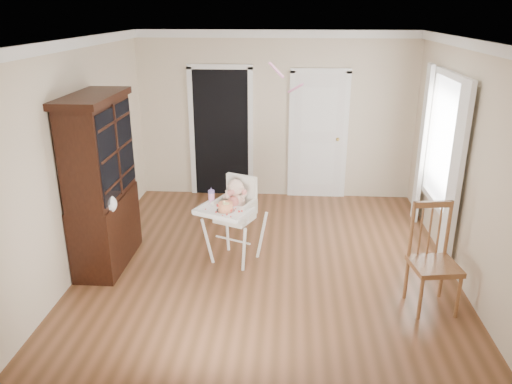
# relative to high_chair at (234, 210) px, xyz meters

# --- Properties ---
(floor) EXTENTS (5.00, 5.00, 0.00)m
(floor) POSITION_rel_high_chair_xyz_m (0.42, -0.08, -0.68)
(floor) COLOR brown
(floor) RESTS_ON ground
(ceiling) EXTENTS (5.00, 5.00, 0.00)m
(ceiling) POSITION_rel_high_chair_xyz_m (0.42, -0.08, 2.02)
(ceiling) COLOR white
(ceiling) RESTS_ON wall_back
(wall_back) EXTENTS (4.50, 0.00, 4.50)m
(wall_back) POSITION_rel_high_chair_xyz_m (0.42, 2.42, 0.67)
(wall_back) COLOR beige
(wall_back) RESTS_ON floor
(wall_left) EXTENTS (0.00, 5.00, 5.00)m
(wall_left) POSITION_rel_high_chair_xyz_m (-1.83, -0.08, 0.67)
(wall_left) COLOR beige
(wall_left) RESTS_ON floor
(wall_right) EXTENTS (0.00, 5.00, 5.00)m
(wall_right) POSITION_rel_high_chair_xyz_m (2.67, -0.08, 0.67)
(wall_right) COLOR beige
(wall_right) RESTS_ON floor
(crown_molding) EXTENTS (4.50, 5.00, 0.12)m
(crown_molding) POSITION_rel_high_chair_xyz_m (0.42, -0.08, 1.96)
(crown_molding) COLOR white
(crown_molding) RESTS_ON ceiling
(doorway) EXTENTS (1.06, 0.05, 2.22)m
(doorway) POSITION_rel_high_chair_xyz_m (-0.48, 2.41, 0.43)
(doorway) COLOR black
(doorway) RESTS_ON wall_back
(closet_door) EXTENTS (0.96, 0.09, 2.13)m
(closet_door) POSITION_rel_high_chair_xyz_m (1.12, 2.40, 0.34)
(closet_door) COLOR white
(closet_door) RESTS_ON wall_back
(window_right) EXTENTS (0.13, 1.84, 2.30)m
(window_right) POSITION_rel_high_chair_xyz_m (2.60, 0.72, 0.60)
(window_right) COLOR white
(window_right) RESTS_ON wall_right
(high_chair) EXTENTS (0.88, 0.96, 1.11)m
(high_chair) POSITION_rel_high_chair_xyz_m (0.00, 0.00, 0.00)
(high_chair) COLOR white
(high_chair) RESTS_ON floor
(baby) EXTENTS (0.29, 0.30, 0.46)m
(baby) POSITION_rel_high_chair_xyz_m (0.01, 0.02, 0.15)
(baby) COLOR beige
(baby) RESTS_ON high_chair
(cake) EXTENTS (0.22, 0.22, 0.10)m
(cake) POSITION_rel_high_chair_xyz_m (-0.08, -0.23, 0.14)
(cake) COLOR silver
(cake) RESTS_ON high_chair
(sippy_cup) EXTENTS (0.08, 0.08, 0.19)m
(sippy_cup) POSITION_rel_high_chair_xyz_m (-0.29, 0.04, 0.17)
(sippy_cup) COLOR #FE9BD1
(sippy_cup) RESTS_ON high_chair
(china_cabinet) EXTENTS (0.56, 1.25, 2.11)m
(china_cabinet) POSITION_rel_high_chair_xyz_m (-1.57, -0.16, 0.37)
(china_cabinet) COLOR black
(china_cabinet) RESTS_ON floor
(dining_chair) EXTENTS (0.53, 0.53, 1.14)m
(dining_chair) POSITION_rel_high_chair_xyz_m (2.19, -0.88, -0.15)
(dining_chair) COLOR brown
(dining_chair) RESTS_ON floor
(streamer) EXTENTS (0.22, 0.46, 0.15)m
(streamer) POSITION_rel_high_chair_xyz_m (0.46, 0.87, 1.59)
(streamer) COLOR #FF93CB
(streamer) RESTS_ON ceiling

